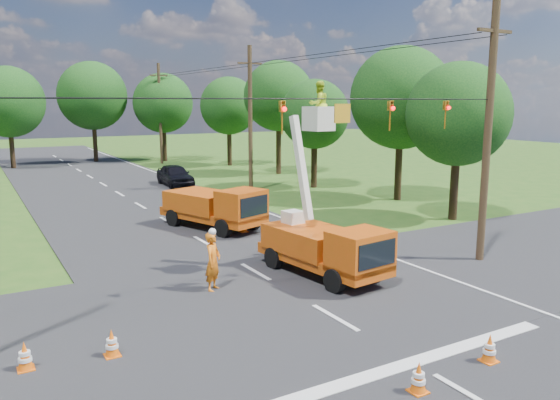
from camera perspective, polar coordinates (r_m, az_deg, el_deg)
ground at (r=33.92m, az=-14.38°, el=-0.65°), size 140.00×140.00×0.00m
road_main at (r=33.92m, az=-14.38°, el=-0.65°), size 12.00×100.00×0.06m
road_cross at (r=17.82m, az=1.94°, el=-10.18°), size 56.00×10.00×0.07m
stop_bar at (r=14.05m, az=13.72°, el=-16.32°), size 9.00×0.45×0.02m
edge_line at (r=35.80m, az=-5.73°, el=0.18°), size 0.12×90.00×0.02m
bucket_truck at (r=19.60m, az=4.69°, el=-3.77°), size 2.65×5.53×6.92m
second_truck at (r=27.05m, az=-6.76°, el=-0.71°), size 3.88×6.06×2.13m
ground_worker at (r=18.29m, az=-7.02°, el=-6.42°), size 0.86×0.84×1.99m
distant_car at (r=41.71m, az=-10.91°, el=2.58°), size 2.02×4.71×1.59m
traffic_cone_0 at (r=12.69m, az=14.27°, el=-17.57°), size 0.38×0.38×0.71m
traffic_cone_1 at (r=14.50m, az=21.04°, el=-14.30°), size 0.38×0.38×0.71m
traffic_cone_2 at (r=22.80m, az=-0.46°, el=-4.64°), size 0.38×0.38×0.71m
traffic_cone_3 at (r=26.31m, az=-3.83°, el=-2.65°), size 0.38×0.38×0.71m
traffic_cone_4 at (r=14.46m, az=-17.17°, el=-14.13°), size 0.38×0.38×0.71m
traffic_cone_5 at (r=14.51m, az=-25.11°, el=-14.59°), size 0.38×0.38×0.71m
traffic_cone_7 at (r=31.31m, az=-4.99°, el=-0.59°), size 0.38×0.38×0.71m
pole_right_near at (r=22.43m, az=20.91°, el=6.74°), size 1.80×0.30×10.00m
pole_right_mid at (r=38.33m, az=-3.13°, el=8.56°), size 1.80×0.30×10.00m
pole_right_far at (r=56.88m, az=-12.42°, el=8.88°), size 1.80×0.30×10.00m
signal_span at (r=17.98m, az=8.17°, el=9.06°), size 18.00×0.29×1.07m
tree_right_a at (r=30.11m, az=18.14°, el=8.49°), size 5.40×5.40×8.28m
tree_right_b at (r=35.41m, az=12.54°, el=10.35°), size 6.40×6.40×9.65m
tree_right_c at (r=39.83m, az=3.64°, el=8.91°), size 5.00×5.00×7.83m
tree_right_d at (r=47.47m, az=-0.15°, el=10.79°), size 6.00×6.00×9.70m
tree_right_e at (r=54.13m, az=-5.37°, el=9.76°), size 5.60×5.60×8.63m
tree_far_a at (r=57.28m, az=-26.55°, el=9.15°), size 6.60×6.60×9.50m
tree_far_b at (r=60.33m, az=-19.02°, el=10.25°), size 7.00×7.00×10.32m
tree_far_c at (r=59.08m, az=-12.12°, el=9.86°), size 6.20×6.20×9.18m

